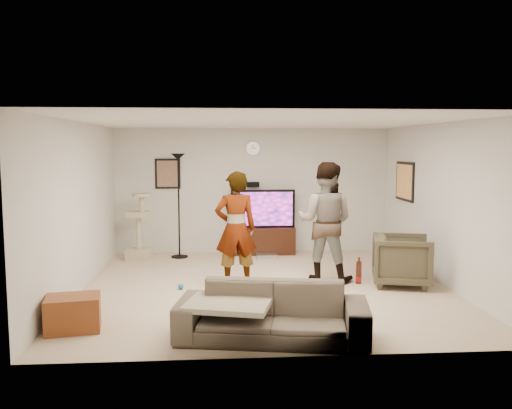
{
  "coord_description": "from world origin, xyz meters",
  "views": [
    {
      "loc": [
        -0.71,
        -7.9,
        2.13
      ],
      "look_at": [
        -0.12,
        0.2,
        1.24
      ],
      "focal_mm": 37.12,
      "sensor_mm": 36.0,
      "label": 1
    }
  ],
  "objects": [
    {
      "name": "wall_right",
      "position": [
        2.75,
        0.0,
        1.25
      ],
      "size": [
        0.04,
        5.5,
        2.5
      ],
      "primitive_type": "cube",
      "color": "beige",
      "rests_on": "floor"
    },
    {
      "name": "ceiling",
      "position": [
        0.0,
        0.0,
        2.51
      ],
      "size": [
        5.5,
        5.5,
        0.02
      ],
      "primitive_type": "cube",
      "color": "white",
      "rests_on": "wall_back"
    },
    {
      "name": "tv",
      "position": [
        0.18,
        2.5,
        0.91
      ],
      "size": [
        1.28,
        0.08,
        0.76
      ],
      "primitive_type": "cube",
      "color": "black",
      "rests_on": "tv_stand"
    },
    {
      "name": "wall_clock",
      "position": [
        0.0,
        2.72,
        2.1
      ],
      "size": [
        0.26,
        0.04,
        0.26
      ],
      "primitive_type": "cylinder",
      "rotation": [
        1.57,
        0.0,
        0.0
      ],
      "color": "silver",
      "rests_on": "wall_back"
    },
    {
      "name": "console_box",
      "position": [
        0.23,
        2.11,
        0.04
      ],
      "size": [
        0.4,
        0.3,
        0.07
      ],
      "primitive_type": "cube",
      "color": "#B6B6B8",
      "rests_on": "floor"
    },
    {
      "name": "person_right",
      "position": [
        0.99,
        0.33,
        0.95
      ],
      "size": [
        1.13,
        1.02,
        1.9
      ],
      "primitive_type": "imported",
      "rotation": [
        0.0,
        0.0,
        2.75
      ],
      "color": "#445B98",
      "rests_on": "floor"
    },
    {
      "name": "picture_back",
      "position": [
        -1.7,
        2.73,
        1.6
      ],
      "size": [
        0.42,
        0.03,
        0.52
      ],
      "primitive_type": "cube",
      "color": "brown",
      "rests_on": "wall_back"
    },
    {
      "name": "wall_back",
      "position": [
        0.0,
        2.75,
        1.25
      ],
      "size": [
        5.5,
        0.04,
        2.5
      ],
      "primitive_type": "cube",
      "color": "beige",
      "rests_on": "floor"
    },
    {
      "name": "picture_right",
      "position": [
        2.73,
        1.6,
        1.5
      ],
      "size": [
        0.03,
        0.78,
        0.62
      ],
      "primitive_type": "cube",
      "color": "#EAA155",
      "rests_on": "wall_right"
    },
    {
      "name": "beer_bottle",
      "position": [
        0.85,
        -2.24,
        0.74
      ],
      "size": [
        0.06,
        0.06,
        0.25
      ],
      "primitive_type": "cylinder",
      "color": "#451C0D",
      "rests_on": "sofa"
    },
    {
      "name": "side_table",
      "position": [
        -2.4,
        -1.78,
        0.2
      ],
      "size": [
        0.68,
        0.56,
        0.41
      ],
      "primitive_type": "cube",
      "rotation": [
        0.0,
        0.0,
        0.17
      ],
      "color": "brown",
      "rests_on": "floor"
    },
    {
      "name": "person_left",
      "position": [
        -0.44,
        0.11,
        0.88
      ],
      "size": [
        0.7,
        0.52,
        1.77
      ],
      "primitive_type": "imported",
      "rotation": [
        0.0,
        0.0,
        3.3
      ],
      "color": "#91929D",
      "rests_on": "floor"
    },
    {
      "name": "floor",
      "position": [
        0.0,
        0.0,
        -0.01
      ],
      "size": [
        5.5,
        5.5,
        0.02
      ],
      "primitive_type": "cube",
      "color": "tan",
      "rests_on": "ground"
    },
    {
      "name": "tv_stand",
      "position": [
        0.18,
        2.5,
        0.26
      ],
      "size": [
        1.27,
        0.45,
        0.53
      ],
      "primitive_type": "cube",
      "color": "black",
      "rests_on": "floor"
    },
    {
      "name": "toy_ball",
      "position": [
        -1.28,
        -0.08,
        0.04
      ],
      "size": [
        0.09,
        0.09,
        0.09
      ],
      "primitive_type": "sphere",
      "color": "#1162A4",
      "rests_on": "floor"
    },
    {
      "name": "wall_left",
      "position": [
        -2.75,
        0.0,
        1.25
      ],
      "size": [
        0.04,
        5.5,
        2.5
      ],
      "primitive_type": "cube",
      "color": "beige",
      "rests_on": "floor"
    },
    {
      "name": "sofa",
      "position": [
        -0.12,
        -2.24,
        0.31
      ],
      "size": [
        2.21,
        1.18,
        0.61
      ],
      "primitive_type": "imported",
      "rotation": [
        0.0,
        0.0,
        -0.17
      ],
      "color": "brown",
      "rests_on": "floor"
    },
    {
      "name": "tv_screen",
      "position": [
        0.18,
        2.46,
        0.91
      ],
      "size": [
        1.18,
        0.01,
        0.67
      ],
      "primitive_type": "cube",
      "color": "#EF2CB3",
      "rests_on": "tv"
    },
    {
      "name": "wall_front",
      "position": [
        0.0,
        -2.75,
        1.25
      ],
      "size": [
        5.5,
        0.04,
        2.5
      ],
      "primitive_type": "cube",
      "color": "beige",
      "rests_on": "floor"
    },
    {
      "name": "floor_lamp",
      "position": [
        -1.46,
        2.27,
        1.0
      ],
      "size": [
        0.32,
        0.32,
        2.01
      ],
      "primitive_type": "cylinder",
      "color": "black",
      "rests_on": "floor"
    },
    {
      "name": "cat_tree",
      "position": [
        -2.21,
        2.15,
        0.64
      ],
      "size": [
        0.48,
        0.48,
        1.27
      ],
      "primitive_type": "cube",
      "rotation": [
        0.0,
        0.0,
        -0.21
      ],
      "color": "tan",
      "rests_on": "floor"
    },
    {
      "name": "throw_blanket",
      "position": [
        -0.6,
        -2.24,
        0.41
      ],
      "size": [
        1.05,
        0.91,
        0.06
      ],
      "primitive_type": "cube",
      "rotation": [
        0.0,
        0.0,
        -0.26
      ],
      "color": "tan",
      "rests_on": "sofa"
    },
    {
      "name": "wall_speaker",
      "position": [
        0.0,
        2.69,
        1.38
      ],
      "size": [
        0.25,
        0.1,
        0.1
      ],
      "primitive_type": "cube",
      "color": "black",
      "rests_on": "wall_back"
    },
    {
      "name": "armchair",
      "position": [
        2.12,
        -0.08,
        0.39
      ],
      "size": [
        1.04,
        1.02,
        0.78
      ],
      "primitive_type": "imported",
      "rotation": [
        0.0,
        0.0,
        1.32
      ],
      "color": "#3F3A29",
      "rests_on": "floor"
    }
  ]
}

